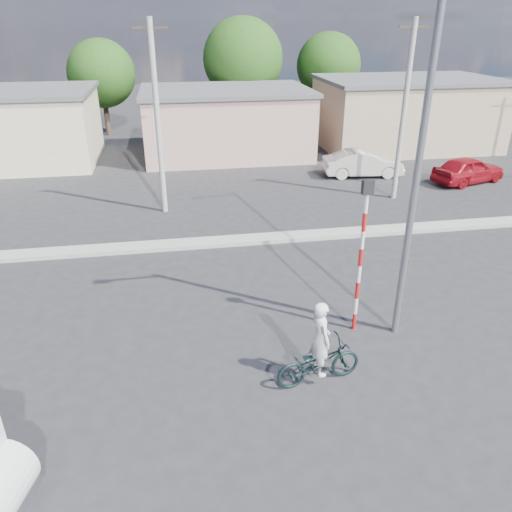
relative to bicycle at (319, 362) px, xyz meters
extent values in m
plane|color=#27272A|center=(-1.56, 0.51, -0.56)|extent=(120.00, 120.00, 0.00)
cube|color=#99968E|center=(-1.56, 8.51, -0.48)|extent=(40.00, 0.80, 0.16)
imported|color=black|center=(0.00, 0.00, 0.00)|extent=(2.22, 1.07, 1.12)
imported|color=white|center=(0.00, 0.00, 0.40)|extent=(0.56, 0.76, 1.91)
imported|color=beige|center=(7.24, 16.27, 0.15)|extent=(4.44, 1.92, 1.42)
imported|color=maroon|center=(12.29, 14.19, 0.14)|extent=(4.42, 2.80, 1.40)
cylinder|color=red|center=(1.64, 2.01, -0.31)|extent=(0.11, 0.11, 0.50)
cylinder|color=white|center=(1.64, 2.01, 0.19)|extent=(0.11, 0.11, 0.50)
cylinder|color=red|center=(1.64, 2.01, 0.69)|extent=(0.11, 0.11, 0.50)
cylinder|color=white|center=(1.64, 2.01, 1.19)|extent=(0.11, 0.11, 0.50)
cylinder|color=red|center=(1.64, 2.01, 1.69)|extent=(0.11, 0.11, 0.50)
cylinder|color=white|center=(1.64, 2.01, 2.19)|extent=(0.11, 0.11, 0.50)
cylinder|color=red|center=(1.64, 2.01, 2.69)|extent=(0.11, 0.11, 0.50)
cylinder|color=white|center=(1.64, 2.01, 3.19)|extent=(0.11, 0.11, 0.50)
cube|color=black|center=(1.64, 2.01, 3.62)|extent=(0.28, 0.18, 0.36)
cylinder|color=slate|center=(2.74, 1.71, 3.94)|extent=(0.18, 0.18, 9.00)
cube|color=tan|center=(0.44, 22.51, 1.34)|extent=(10.00, 7.00, 3.80)
cube|color=#59595B|center=(0.44, 22.51, 3.36)|extent=(10.30, 7.30, 0.24)
cube|color=tan|center=(12.44, 22.51, 1.54)|extent=(11.00, 7.00, 4.20)
cube|color=#59595B|center=(12.44, 22.51, 3.76)|extent=(11.30, 7.30, 0.24)
cylinder|color=#38281E|center=(-7.56, 29.51, 1.18)|extent=(0.36, 0.36, 3.47)
sphere|color=#325F1C|center=(-7.56, 29.51, 3.78)|extent=(4.71, 4.71, 4.71)
cylinder|color=#38281E|center=(2.44, 28.51, 1.54)|extent=(0.36, 0.36, 4.20)
sphere|color=#325F1C|center=(2.44, 28.51, 4.69)|extent=(5.70, 5.70, 5.70)
cylinder|color=#38281E|center=(9.44, 30.51, 1.26)|extent=(0.36, 0.36, 3.64)
sphere|color=#325F1C|center=(9.44, 30.51, 3.99)|extent=(4.94, 4.94, 4.94)
cylinder|color=#99968E|center=(-3.56, 12.51, 3.44)|extent=(0.24, 0.24, 8.00)
cube|color=#38281E|center=(-3.56, 12.51, 7.04)|extent=(1.40, 0.08, 0.08)
cylinder|color=#99968E|center=(7.44, 12.51, 3.44)|extent=(0.24, 0.24, 8.00)
cube|color=#38281E|center=(7.44, 12.51, 7.04)|extent=(1.40, 0.08, 0.08)
camera|label=1|loc=(-3.10, -9.20, 7.43)|focal=35.00mm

